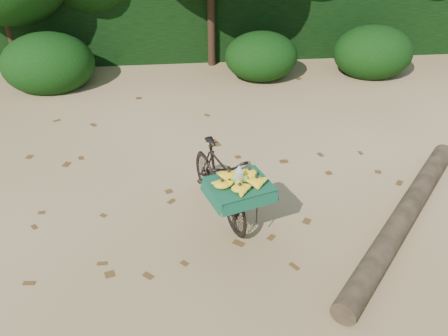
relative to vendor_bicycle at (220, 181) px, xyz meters
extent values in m
plane|color=tan|center=(-0.15, 0.41, -0.51)|extent=(80.00, 80.00, 0.00)
imported|color=black|center=(-0.01, 0.02, -0.01)|extent=(0.96, 1.72, 0.99)
cube|color=black|center=(0.18, -0.55, 0.30)|extent=(0.48, 0.53, 0.02)
cube|color=#165534|center=(0.18, -0.55, 0.32)|extent=(0.87, 0.79, 0.01)
ellipsoid|color=#8CA427|center=(0.25, -0.53, 0.37)|extent=(0.10, 0.08, 0.10)
ellipsoid|color=#8CA427|center=(0.13, -0.51, 0.37)|extent=(0.10, 0.08, 0.10)
ellipsoid|color=#8CA427|center=(0.16, -0.61, 0.37)|extent=(0.10, 0.08, 0.10)
cylinder|color=#EAE5C6|center=(0.18, -0.54, 0.42)|extent=(0.12, 0.12, 0.15)
cylinder|color=brown|center=(2.36, -0.51, -0.37)|extent=(2.82, 3.17, 0.29)
cube|color=black|center=(-0.15, 6.71, 0.39)|extent=(26.00, 1.80, 1.80)
camera|label=1|loc=(-0.46, -5.09, 3.47)|focal=38.00mm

